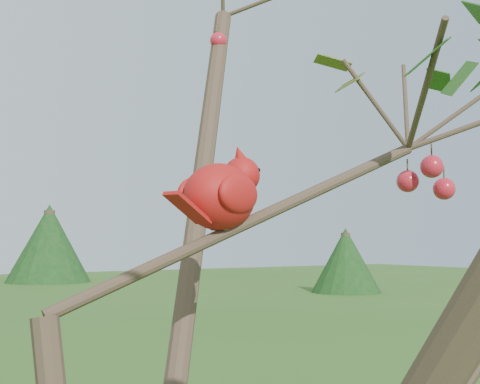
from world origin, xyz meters
The scene contains 2 objects.
crabapple_tree centered at (0.03, -0.02, 2.12)m, with size 2.35×2.05×2.95m.
cardinal centered at (0.20, 0.08, 2.11)m, with size 0.20×0.13×0.14m.
Camera 1 is at (-0.30, -0.74, 2.05)m, focal length 50.00 mm.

